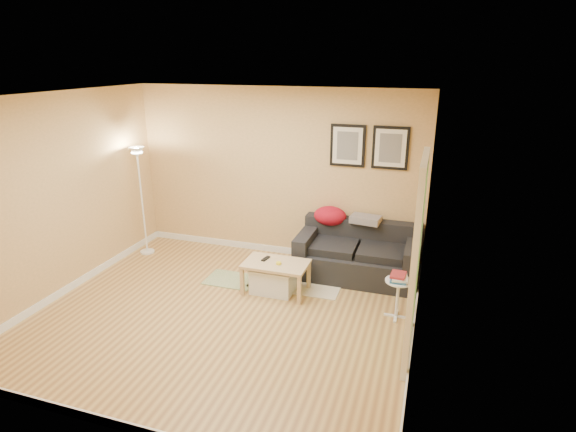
% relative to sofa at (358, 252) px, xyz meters
% --- Properties ---
extents(floor, '(4.50, 4.50, 0.00)m').
position_rel_sofa_xyz_m(floor, '(-1.37, -1.53, -0.38)').
color(floor, tan).
rests_on(floor, ground).
extents(ceiling, '(4.50, 4.50, 0.00)m').
position_rel_sofa_xyz_m(ceiling, '(-1.37, -1.53, 2.23)').
color(ceiling, white).
rests_on(ceiling, wall_back).
extents(wall_back, '(4.50, 0.00, 4.50)m').
position_rel_sofa_xyz_m(wall_back, '(-1.37, 0.47, 0.92)').
color(wall_back, '#DDAD71').
rests_on(wall_back, ground).
extents(wall_front, '(4.50, 0.00, 4.50)m').
position_rel_sofa_xyz_m(wall_front, '(-1.37, -3.53, 0.92)').
color(wall_front, '#DDAD71').
rests_on(wall_front, ground).
extents(wall_left, '(0.00, 4.00, 4.00)m').
position_rel_sofa_xyz_m(wall_left, '(-3.62, -1.53, 0.92)').
color(wall_left, '#DDAD71').
rests_on(wall_left, ground).
extents(wall_right, '(0.00, 4.00, 4.00)m').
position_rel_sofa_xyz_m(wall_right, '(0.88, -1.53, 0.92)').
color(wall_right, '#DDAD71').
rests_on(wall_right, ground).
extents(baseboard_back, '(4.50, 0.02, 0.10)m').
position_rel_sofa_xyz_m(baseboard_back, '(-1.37, 0.46, -0.33)').
color(baseboard_back, white).
rests_on(baseboard_back, ground).
extents(baseboard_front, '(4.50, 0.02, 0.10)m').
position_rel_sofa_xyz_m(baseboard_front, '(-1.37, -3.52, -0.33)').
color(baseboard_front, white).
rests_on(baseboard_front, ground).
extents(baseboard_left, '(0.02, 4.00, 0.10)m').
position_rel_sofa_xyz_m(baseboard_left, '(-3.61, -1.53, -0.33)').
color(baseboard_left, white).
rests_on(baseboard_left, ground).
extents(baseboard_right, '(0.02, 4.00, 0.10)m').
position_rel_sofa_xyz_m(baseboard_right, '(0.87, -1.53, -0.33)').
color(baseboard_right, white).
rests_on(baseboard_right, ground).
extents(sofa, '(1.70, 0.90, 0.75)m').
position_rel_sofa_xyz_m(sofa, '(0.00, 0.00, 0.00)').
color(sofa, black).
rests_on(sofa, ground).
extents(red_throw, '(0.48, 0.36, 0.28)m').
position_rel_sofa_xyz_m(red_throw, '(-0.48, 0.30, 0.40)').
color(red_throw, '#B4102F').
rests_on(red_throw, sofa).
extents(plaid_throw, '(0.45, 0.32, 0.10)m').
position_rel_sofa_xyz_m(plaid_throw, '(0.05, 0.27, 0.41)').
color(plaid_throw, tan).
rests_on(plaid_throw, sofa).
extents(framed_print_left, '(0.50, 0.04, 0.60)m').
position_rel_sofa_xyz_m(framed_print_left, '(-0.29, 0.45, 1.43)').
color(framed_print_left, black).
rests_on(framed_print_left, wall_back).
extents(framed_print_right, '(0.50, 0.04, 0.60)m').
position_rel_sofa_xyz_m(framed_print_right, '(0.31, 0.45, 1.43)').
color(framed_print_right, black).
rests_on(framed_print_right, wall_back).
extents(area_rug, '(1.25, 0.85, 0.01)m').
position_rel_sofa_xyz_m(area_rug, '(-0.76, -0.39, -0.37)').
color(area_rug, beige).
rests_on(area_rug, ground).
extents(green_runner, '(0.70, 0.50, 0.01)m').
position_rel_sofa_xyz_m(green_runner, '(-1.67, -0.68, -0.37)').
color(green_runner, '#668C4C').
rests_on(green_runner, ground).
extents(coffee_table, '(0.96, 0.73, 0.42)m').
position_rel_sofa_xyz_m(coffee_table, '(-0.95, -0.80, -0.16)').
color(coffee_table, tan).
rests_on(coffee_table, ground).
extents(remote_control, '(0.08, 0.17, 0.02)m').
position_rel_sofa_xyz_m(remote_control, '(-1.12, -0.74, 0.06)').
color(remote_control, black).
rests_on(remote_control, coffee_table).
extents(tape_roll, '(0.07, 0.07, 0.03)m').
position_rel_sofa_xyz_m(tape_roll, '(-0.90, -0.84, 0.06)').
color(tape_roll, yellow).
rests_on(tape_roll, coffee_table).
extents(storage_bin, '(0.57, 0.42, 0.35)m').
position_rel_sofa_xyz_m(storage_bin, '(-0.99, -0.80, -0.20)').
color(storage_bin, white).
rests_on(storage_bin, ground).
extents(side_table, '(0.32, 0.32, 0.49)m').
position_rel_sofa_xyz_m(side_table, '(0.65, -0.97, -0.13)').
color(side_table, white).
rests_on(side_table, ground).
extents(book_stack, '(0.23, 0.28, 0.08)m').
position_rel_sofa_xyz_m(book_stack, '(0.64, -0.96, 0.16)').
color(book_stack, '#2B5983').
rests_on(book_stack, side_table).
extents(floor_lamp, '(0.22, 0.22, 1.73)m').
position_rel_sofa_xyz_m(floor_lamp, '(-3.37, -0.19, 0.44)').
color(floor_lamp, white).
rests_on(floor_lamp, ground).
extents(doorway, '(0.12, 1.01, 2.13)m').
position_rel_sofa_xyz_m(doorway, '(0.83, -1.68, 0.65)').
color(doorway, white).
rests_on(doorway, ground).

